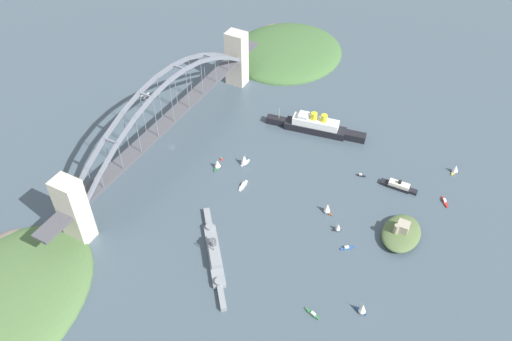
# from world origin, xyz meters

# --- Properties ---
(ground_plane) EXTENTS (1400.00, 1400.00, 0.00)m
(ground_plane) POSITION_xyz_m (0.00, 0.00, 0.00)
(ground_plane) COLOR #3D4C56
(harbor_arch_bridge) EXTENTS (280.20, 18.06, 68.16)m
(harbor_arch_bridge) POSITION_xyz_m (-0.00, 0.00, 28.75)
(harbor_arch_bridge) COLOR beige
(harbor_arch_bridge) RESTS_ON ground
(headland_west_shore) EXTENTS (125.52, 112.69, 23.67)m
(headland_west_shore) POSITION_xyz_m (-183.10, 16.16, 0.00)
(headland_west_shore) COLOR #3D6033
(headland_west_shore) RESTS_ON ground
(ocean_liner) EXTENTS (21.89, 86.82, 18.91)m
(ocean_liner) POSITION_xyz_m (-75.47, 96.79, 5.89)
(ocean_liner) COLOR black
(ocean_liner) RESTS_ON ground
(naval_cruiser) EXTENTS (68.61, 57.48, 17.35)m
(naval_cruiser) POSITION_xyz_m (80.61, 90.93, 2.98)
(naval_cruiser) COLOR gray
(naval_cruiser) RESTS_ON ground
(harbor_ferry_steamer) EXTENTS (6.78, 28.40, 7.63)m
(harbor_ferry_steamer) POSITION_xyz_m (-42.06, 180.54, 2.29)
(harbor_ferry_steamer) COLOR black
(harbor_ferry_steamer) RESTS_ON ground
(fort_island_mid_harbor) EXTENTS (36.75, 25.99, 14.62)m
(fort_island_mid_harbor) POSITION_xyz_m (4.35, 196.34, 4.24)
(fort_island_mid_harbor) COLOR #4C6038
(fort_island_mid_harbor) RESTS_ON ground
(seaplane_taxiing_near_bridge) EXTENTS (10.64, 8.41, 4.61)m
(seaplane_taxiing_near_bridge) POSITION_xyz_m (-45.55, -61.65, 1.79)
(seaplane_taxiing_near_bridge) COLOR #B7B7B2
(seaplane_taxiing_near_bridge) RESTS_ON ground
(small_boat_0) EXTENTS (8.51, 5.60, 7.94)m
(small_boat_0) POSITION_xyz_m (-80.34, 214.41, 3.69)
(small_boat_0) COLOR gold
(small_boat_0) RESTS_ON ground
(small_boat_1) EXTENTS (4.98, 6.02, 7.15)m
(small_boat_1) POSITION_xyz_m (19.57, 155.55, 3.35)
(small_boat_1) COLOR black
(small_boat_1) RESTS_ON ground
(small_boat_2) EXTENTS (12.29, 3.13, 2.29)m
(small_boat_2) POSITION_xyz_m (12.53, 74.97, 0.81)
(small_boat_2) COLOR silver
(small_boat_2) RESTS_ON ground
(small_boat_3) EXTENTS (6.04, 8.46, 9.58)m
(small_boat_3) POSITION_xyz_m (7.06, 142.08, 4.45)
(small_boat_3) COLOR brown
(small_boat_3) RESTS_ON ground
(small_boat_4) EXTENTS (2.36, 7.04, 2.29)m
(small_boat_4) POSITION_xyz_m (-40.98, 150.80, 0.81)
(small_boat_4) COLOR black
(small_boat_4) RESTS_ON ground
(small_boat_5) EXTENTS (5.48, 8.40, 9.49)m
(small_boat_5) POSITION_xyz_m (74.27, 193.37, 4.47)
(small_boat_5) COLOR #234C8C
(small_boat_5) RESTS_ON ground
(small_boat_6) EXTENTS (9.15, 5.25, 8.68)m
(small_boat_6) POSITION_xyz_m (4.08, 46.71, 4.10)
(small_boat_6) COLOR #2D6B3D
(small_boat_6) RESTS_ON ground
(small_boat_7) EXTENTS (10.07, 7.07, 2.25)m
(small_boat_7) POSITION_xyz_m (-43.71, 215.56, 0.80)
(small_boat_7) COLOR #B2231E
(small_boat_7) RESTS_ON ground
(small_boat_8) EXTENTS (9.78, 6.44, 10.58)m
(small_boat_8) POSITION_xyz_m (-9.69, 63.45, 4.94)
(small_boat_8) COLOR silver
(small_boat_8) RESTS_ON ground
(small_boat_9) EXTENTS (4.26, 10.53, 2.07)m
(small_boat_9) POSITION_xyz_m (90.05, 167.30, 0.76)
(small_boat_9) COLOR #2D6B3D
(small_boat_9) RESTS_ON ground
(small_boat_10) EXTENTS (7.57, 8.48, 2.13)m
(small_boat_10) POSITION_xyz_m (31.72, 167.41, 0.75)
(small_boat_10) COLOR #234C8C
(small_boat_10) RESTS_ON ground
(channel_marker_buoy) EXTENTS (2.20, 2.20, 2.75)m
(channel_marker_buoy) POSITION_xyz_m (-5.39, 44.61, 1.12)
(channel_marker_buoy) COLOR red
(channel_marker_buoy) RESTS_ON ground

